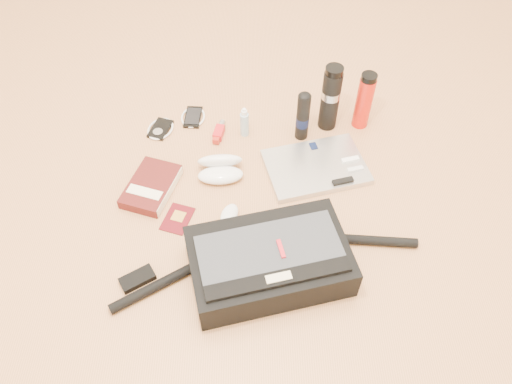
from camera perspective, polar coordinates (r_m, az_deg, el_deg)
ground at (r=1.69m, az=-0.06°, el=-2.95°), size 4.00×4.00×0.00m
messenger_bag at (r=1.53m, az=1.43°, el=-7.90°), size 0.96×0.40×0.14m
laptop at (r=1.84m, az=6.89°, el=2.86°), size 0.40×0.33×0.03m
book at (r=1.79m, az=-11.85°, el=0.62°), size 0.21×0.26×0.04m
passport at (r=1.71m, az=-8.96°, el=-3.03°), size 0.12×0.14×0.01m
mouse at (r=1.69m, az=-3.07°, el=-2.61°), size 0.08×0.11×0.03m
sunglasses_case at (r=1.80m, az=-4.11°, el=2.75°), size 0.17×0.14×0.09m
ipod at (r=2.01m, az=-10.87°, el=7.09°), size 0.12×0.13×0.01m
phone at (r=2.04m, az=-7.21°, el=8.50°), size 0.10×0.13×0.01m
inhaler at (r=1.95m, az=-4.24°, el=6.87°), size 0.05×0.12×0.03m
spray_bottle at (r=1.92m, az=-1.32°, el=7.86°), size 0.04×0.04×0.13m
aerosol_can at (r=1.89m, az=5.38°, el=8.65°), size 0.06×0.06×0.21m
thermos_black at (r=1.93m, az=8.50°, el=10.61°), size 0.08×0.08×0.28m
thermos_red at (r=1.97m, az=12.26°, el=10.15°), size 0.08×0.08×0.24m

